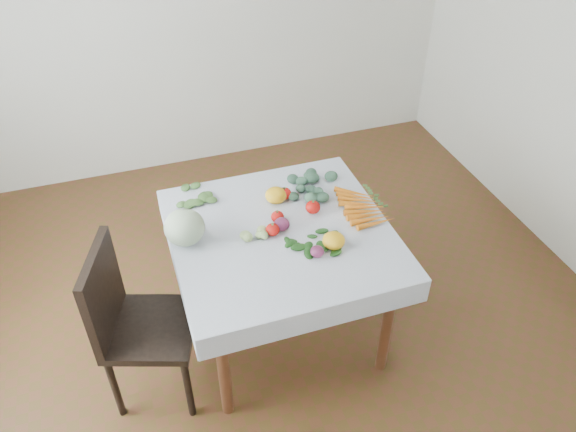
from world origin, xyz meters
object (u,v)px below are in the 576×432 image
cabbage (184,227)px  heirloom_back (276,195)px  chair (131,317)px  carrot_bunch (364,207)px  table (281,246)px

cabbage → heirloom_back: (0.53, 0.18, -0.05)m
cabbage → chair: bearing=-147.0°
heirloom_back → carrot_bunch: (0.43, -0.22, -0.02)m
chair → carrot_bunch: bearing=7.5°
table → carrot_bunch: carrot_bunch is taller
chair → cabbage: chair is taller
cabbage → heirloom_back: 0.56m
chair → carrot_bunch: size_ratio=2.43×
table → cabbage: 0.52m
table → chair: bearing=-170.2°
heirloom_back → carrot_bunch: size_ratio=0.31×
table → heirloom_back: (0.05, 0.25, 0.14)m
table → heirloom_back: 0.30m
chair → carrot_bunch: 1.33m
chair → cabbage: bearing=33.0°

